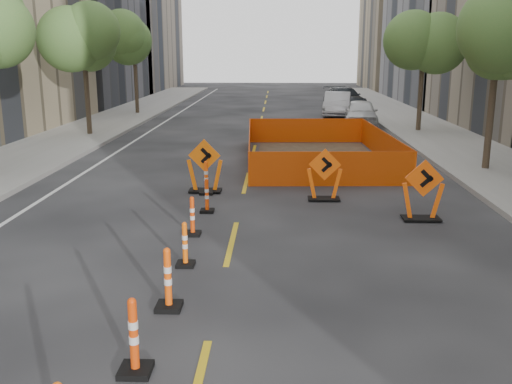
{
  "coord_description": "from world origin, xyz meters",
  "views": [
    {
      "loc": [
        1.0,
        -8.12,
        4.18
      ],
      "look_at": [
        0.53,
        4.3,
        1.1
      ],
      "focal_mm": 40.0,
      "sensor_mm": 36.0,
      "label": 1
    }
  ],
  "objects_px": {
    "channelizer_6": "(207,196)",
    "chevron_sign_right": "(423,190)",
    "channelizer_3": "(168,279)",
    "channelizer_4": "(185,244)",
    "channelizer_5": "(192,216)",
    "parked_car_mid": "(337,104)",
    "channelizer_7": "(206,178)",
    "chevron_sign_center": "(324,175)",
    "parked_car_far": "(344,98)",
    "channelizer_2": "(134,336)",
    "parked_car_near": "(361,113)",
    "chevron_sign_left": "(205,166)"
  },
  "relations": [
    {
      "from": "channelizer_5",
      "to": "channelizer_7",
      "type": "bearing_deg",
      "value": 92.27
    },
    {
      "from": "channelizer_6",
      "to": "parked_car_mid",
      "type": "height_order",
      "value": "parked_car_mid"
    },
    {
      "from": "channelizer_5",
      "to": "chevron_sign_center",
      "type": "relative_size",
      "value": 0.62
    },
    {
      "from": "channelizer_4",
      "to": "channelizer_6",
      "type": "relative_size",
      "value": 1.0
    },
    {
      "from": "channelizer_7",
      "to": "chevron_sign_left",
      "type": "relative_size",
      "value": 0.62
    },
    {
      "from": "chevron_sign_left",
      "to": "parked_car_far",
      "type": "bearing_deg",
      "value": 79.11
    },
    {
      "from": "parked_car_near",
      "to": "parked_car_far",
      "type": "bearing_deg",
      "value": 93.97
    },
    {
      "from": "chevron_sign_center",
      "to": "channelizer_2",
      "type": "bearing_deg",
      "value": -104.88
    },
    {
      "from": "channelizer_3",
      "to": "channelizer_7",
      "type": "bearing_deg",
      "value": 92.38
    },
    {
      "from": "channelizer_2",
      "to": "parked_car_near",
      "type": "xyz_separation_m",
      "value": [
        6.62,
        25.95,
        0.21
      ]
    },
    {
      "from": "parked_car_far",
      "to": "channelizer_5",
      "type": "bearing_deg",
      "value": -115.0
    },
    {
      "from": "channelizer_7",
      "to": "parked_car_near",
      "type": "relative_size",
      "value": 0.23
    },
    {
      "from": "parked_car_mid",
      "to": "channelizer_2",
      "type": "bearing_deg",
      "value": -92.44
    },
    {
      "from": "channelizer_3",
      "to": "parked_car_near",
      "type": "height_order",
      "value": "parked_car_near"
    },
    {
      "from": "channelizer_4",
      "to": "chevron_sign_left",
      "type": "distance_m",
      "value": 6.16
    },
    {
      "from": "channelizer_6",
      "to": "chevron_sign_right",
      "type": "bearing_deg",
      "value": -5.6
    },
    {
      "from": "channelizer_3",
      "to": "chevron_sign_center",
      "type": "relative_size",
      "value": 0.71
    },
    {
      "from": "chevron_sign_center",
      "to": "parked_car_near",
      "type": "relative_size",
      "value": 0.34
    },
    {
      "from": "channelizer_5",
      "to": "parked_car_near",
      "type": "relative_size",
      "value": 0.21
    },
    {
      "from": "chevron_sign_right",
      "to": "parked_car_near",
      "type": "height_order",
      "value": "chevron_sign_right"
    },
    {
      "from": "channelizer_6",
      "to": "channelizer_3",
      "type": "bearing_deg",
      "value": -89.33
    },
    {
      "from": "chevron_sign_right",
      "to": "parked_car_far",
      "type": "bearing_deg",
      "value": 94.67
    },
    {
      "from": "parked_car_far",
      "to": "chevron_sign_right",
      "type": "bearing_deg",
      "value": -104.87
    },
    {
      "from": "channelizer_6",
      "to": "parked_car_far",
      "type": "distance_m",
      "value": 29.67
    },
    {
      "from": "channelizer_4",
      "to": "channelizer_7",
      "type": "bearing_deg",
      "value": 92.87
    },
    {
      "from": "channelizer_3",
      "to": "channelizer_4",
      "type": "xyz_separation_m",
      "value": [
        -0.03,
        1.96,
        -0.08
      ]
    },
    {
      "from": "channelizer_3",
      "to": "chevron_sign_right",
      "type": "height_order",
      "value": "chevron_sign_right"
    },
    {
      "from": "channelizer_3",
      "to": "channelizer_7",
      "type": "height_order",
      "value": "channelizer_3"
    },
    {
      "from": "channelizer_4",
      "to": "chevron_sign_right",
      "type": "height_order",
      "value": "chevron_sign_right"
    },
    {
      "from": "channelizer_6",
      "to": "parked_car_mid",
      "type": "xyz_separation_m",
      "value": [
        5.79,
        23.28,
        0.32
      ]
    },
    {
      "from": "channelizer_3",
      "to": "channelizer_6",
      "type": "xyz_separation_m",
      "value": [
        -0.07,
        5.87,
        -0.08
      ]
    },
    {
      "from": "chevron_sign_center",
      "to": "chevron_sign_left",
      "type": "bearing_deg",
      "value": 170.85
    },
    {
      "from": "channelizer_5",
      "to": "chevron_sign_left",
      "type": "xyz_separation_m",
      "value": [
        -0.23,
        4.18,
        0.35
      ]
    },
    {
      "from": "channelizer_3",
      "to": "channelizer_5",
      "type": "xyz_separation_m",
      "value": [
        -0.17,
        3.91,
        -0.07
      ]
    },
    {
      "from": "channelizer_2",
      "to": "parked_car_far",
      "type": "height_order",
      "value": "parked_car_far"
    },
    {
      "from": "chevron_sign_center",
      "to": "parked_car_mid",
      "type": "bearing_deg",
      "value": 87.73
    },
    {
      "from": "channelizer_3",
      "to": "parked_car_near",
      "type": "relative_size",
      "value": 0.24
    },
    {
      "from": "chevron_sign_left",
      "to": "chevron_sign_right",
      "type": "relative_size",
      "value": 1.03
    },
    {
      "from": "chevron_sign_center",
      "to": "parked_car_near",
      "type": "xyz_separation_m",
      "value": [
        3.39,
        16.75,
        -0.0
      ]
    },
    {
      "from": "channelizer_2",
      "to": "channelizer_4",
      "type": "bearing_deg",
      "value": 89.24
    },
    {
      "from": "channelizer_7",
      "to": "parked_car_mid",
      "type": "distance_m",
      "value": 22.17
    },
    {
      "from": "chevron_sign_center",
      "to": "chevron_sign_right",
      "type": "bearing_deg",
      "value": -35.07
    },
    {
      "from": "channelizer_4",
      "to": "parked_car_near",
      "type": "relative_size",
      "value": 0.21
    },
    {
      "from": "parked_car_mid",
      "to": "channelizer_4",
      "type": "bearing_deg",
      "value": -93.81
    },
    {
      "from": "channelizer_5",
      "to": "parked_car_mid",
      "type": "bearing_deg",
      "value": 76.87
    },
    {
      "from": "channelizer_6",
      "to": "channelizer_5",
      "type": "bearing_deg",
      "value": -92.96
    },
    {
      "from": "channelizer_4",
      "to": "chevron_sign_center",
      "type": "distance_m",
      "value": 6.17
    },
    {
      "from": "chevron_sign_right",
      "to": "parked_car_mid",
      "type": "bearing_deg",
      "value": 96.68
    },
    {
      "from": "parked_car_near",
      "to": "parked_car_far",
      "type": "xyz_separation_m",
      "value": [
        0.28,
        10.74,
        0.01
      ]
    },
    {
      "from": "chevron_sign_left",
      "to": "parked_car_near",
      "type": "xyz_separation_m",
      "value": [
        6.93,
        15.9,
        -0.06
      ]
    }
  ]
}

